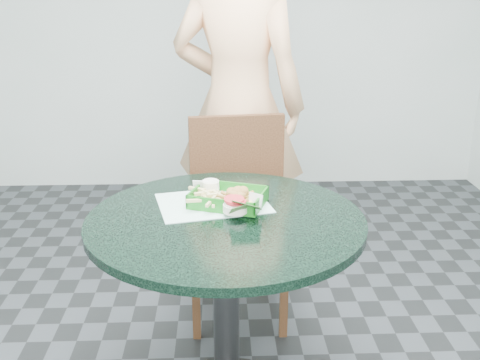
{
  "coord_description": "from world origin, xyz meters",
  "views": [
    {
      "loc": [
        -0.02,
        -1.74,
        1.51
      ],
      "look_at": [
        0.05,
        0.1,
        0.87
      ],
      "focal_mm": 42.0,
      "sensor_mm": 36.0,
      "label": 1
    }
  ],
  "objects_px": {
    "cafe_table": "(226,267)",
    "diner_person": "(238,60)",
    "dining_chair": "(238,204)",
    "crab_sandwich": "(241,200)",
    "food_basket": "(228,206)",
    "sauce_ramekin": "(205,192)"
  },
  "relations": [
    {
      "from": "dining_chair",
      "to": "diner_person",
      "type": "xyz_separation_m",
      "value": [
        0.01,
        0.32,
        0.62
      ]
    },
    {
      "from": "diner_person",
      "to": "food_basket",
      "type": "relative_size",
      "value": 9.28
    },
    {
      "from": "cafe_table",
      "to": "food_basket",
      "type": "relative_size",
      "value": 3.77
    },
    {
      "from": "cafe_table",
      "to": "food_basket",
      "type": "height_order",
      "value": "food_basket"
    },
    {
      "from": "cafe_table",
      "to": "diner_person",
      "type": "relative_size",
      "value": 0.41
    },
    {
      "from": "cafe_table",
      "to": "diner_person",
      "type": "xyz_separation_m",
      "value": [
        0.08,
        1.03,
        0.58
      ]
    },
    {
      "from": "food_basket",
      "to": "dining_chair",
      "type": "bearing_deg",
      "value": 84.8
    },
    {
      "from": "dining_chair",
      "to": "crab_sandwich",
      "type": "distance_m",
      "value": 0.69
    },
    {
      "from": "diner_person",
      "to": "crab_sandwich",
      "type": "xyz_separation_m",
      "value": [
        -0.03,
        -0.96,
        -0.36
      ]
    },
    {
      "from": "cafe_table",
      "to": "food_basket",
      "type": "distance_m",
      "value": 0.22
    },
    {
      "from": "sauce_ramekin",
      "to": "food_basket",
      "type": "bearing_deg",
      "value": -29.29
    },
    {
      "from": "diner_person",
      "to": "food_basket",
      "type": "xyz_separation_m",
      "value": [
        -0.07,
        -0.93,
        -0.39
      ]
    },
    {
      "from": "cafe_table",
      "to": "crab_sandwich",
      "type": "bearing_deg",
      "value": 54.7
    },
    {
      "from": "crab_sandwich",
      "to": "dining_chair",
      "type": "bearing_deg",
      "value": 88.87
    },
    {
      "from": "crab_sandwich",
      "to": "sauce_ramekin",
      "type": "bearing_deg",
      "value": 148.35
    },
    {
      "from": "cafe_table",
      "to": "dining_chair",
      "type": "relative_size",
      "value": 1.01
    },
    {
      "from": "diner_person",
      "to": "cafe_table",
      "type": "bearing_deg",
      "value": 102.35
    },
    {
      "from": "dining_chair",
      "to": "food_basket",
      "type": "bearing_deg",
      "value": -102.1
    },
    {
      "from": "diner_person",
      "to": "sauce_ramekin",
      "type": "distance_m",
      "value": 0.96
    },
    {
      "from": "crab_sandwich",
      "to": "cafe_table",
      "type": "bearing_deg",
      "value": -125.3
    },
    {
      "from": "cafe_table",
      "to": "diner_person",
      "type": "bearing_deg",
      "value": 85.51
    },
    {
      "from": "cafe_table",
      "to": "food_basket",
      "type": "xyz_separation_m",
      "value": [
        0.01,
        0.11,
        0.19
      ]
    }
  ]
}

